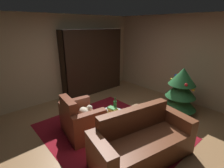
{
  "coord_description": "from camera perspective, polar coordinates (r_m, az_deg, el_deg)",
  "views": [
    {
      "loc": [
        2.22,
        -2.18,
        2.23
      ],
      "look_at": [
        -0.48,
        0.2,
        0.97
      ],
      "focal_mm": 27.17,
      "sensor_mm": 36.0,
      "label": 1
    }
  ],
  "objects": [
    {
      "name": "wall_left",
      "position": [
        5.42,
        -17.1,
        8.22
      ],
      "size": [
        0.06,
        5.5,
        2.53
      ],
      "primitive_type": "cube",
      "color": "tan",
      "rests_on": "ground"
    },
    {
      "name": "decorated_tree",
      "position": [
        4.7,
        22.17,
        -2.02
      ],
      "size": [
        0.85,
        0.85,
        1.23
      ],
      "color": "brown",
      "rests_on": "ground"
    },
    {
      "name": "wall_back",
      "position": [
        5.47,
        24.07,
        7.49
      ],
      "size": [
        5.35,
        0.06,
        2.53
      ],
      "primitive_type": "cube",
      "color": "tan",
      "rests_on": "ground"
    },
    {
      "name": "area_rug",
      "position": [
        3.89,
        -0.41,
        -15.7
      ],
      "size": [
        2.9,
        2.51,
        0.01
      ],
      "primitive_type": "cube",
      "color": "maroon",
      "rests_on": "ground"
    },
    {
      "name": "bookshelf_unit",
      "position": [
        5.81,
        -5.27,
        7.38
      ],
      "size": [
        0.37,
        2.18,
        2.1
      ],
      "color": "black",
      "rests_on": "ground"
    },
    {
      "name": "ground_plane",
      "position": [
        3.83,
        2.67,
        -16.34
      ],
      "size": [
        6.45,
        6.45,
        0.0
      ],
      "primitive_type": "plane",
      "color": "#9F7348"
    },
    {
      "name": "armchair_red",
      "position": [
        3.72,
        -10.47,
        -12.08
      ],
      "size": [
        0.98,
        0.82,
        0.88
      ],
      "color": "brown",
      "rests_on": "ground"
    },
    {
      "name": "coffee_table",
      "position": [
        3.72,
        -0.34,
        -10.66
      ],
      "size": [
        0.65,
        0.65,
        0.41
      ],
      "color": "black",
      "rests_on": "ground"
    },
    {
      "name": "book_stack_on_table",
      "position": [
        3.73,
        0.07,
        -8.78
      ],
      "size": [
        0.23,
        0.19,
        0.13
      ],
      "color": "gold",
      "rests_on": "coffee_table"
    },
    {
      "name": "couch_red",
      "position": [
        3.13,
        10.0,
        -18.98
      ],
      "size": [
        1.06,
        1.92,
        0.87
      ],
      "color": "brown",
      "rests_on": "ground"
    },
    {
      "name": "bottle_on_table",
      "position": [
        3.78,
        1.04,
        -7.3
      ],
      "size": [
        0.08,
        0.08,
        0.31
      ],
      "color": "#205425",
      "rests_on": "coffee_table"
    }
  ]
}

